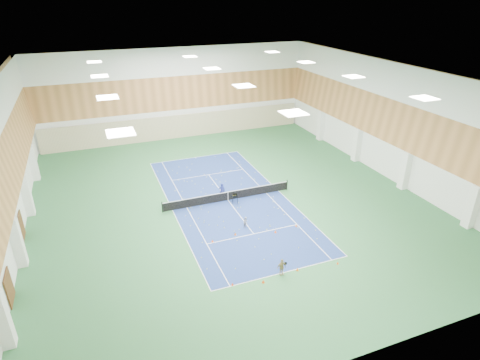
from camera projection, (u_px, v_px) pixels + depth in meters
name	position (u px, v px, depth m)	size (l,w,h in m)	color
ground	(228.00, 200.00, 39.02)	(40.00, 40.00, 0.00)	#2B6539
room_shell	(227.00, 142.00, 36.45)	(36.00, 40.00, 12.00)	white
wood_cladding	(227.00, 121.00, 35.59)	(36.00, 40.00, 8.00)	#B87A44
ceiling_light_grid	(226.00, 76.00, 33.91)	(21.40, 25.40, 0.06)	white
court_surface	(228.00, 200.00, 39.02)	(10.97, 23.77, 0.01)	navy
tennis_balls_scatter	(228.00, 200.00, 39.00)	(10.57, 22.77, 0.07)	yellow
tennis_net	(228.00, 195.00, 38.78)	(12.80, 0.10, 1.10)	black
back_curtain	(179.00, 126.00, 54.96)	(35.40, 0.16, 3.20)	#C6B793
door_left_a	(9.00, 287.00, 25.94)	(0.08, 1.80, 2.20)	#593319
door_left_b	(21.00, 226.00, 32.68)	(0.08, 1.80, 2.20)	#593319
coach	(222.00, 191.00, 39.04)	(0.60, 0.39, 1.64)	navy
child_court	(246.00, 222.00, 34.42)	(0.48, 0.37, 0.98)	#93939B
child_apron	(282.00, 267.00, 28.55)	(0.78, 0.33, 1.34)	#9F8C5A
ball_cart	(235.00, 199.00, 38.35)	(0.53, 0.53, 0.92)	black
cone_svc_a	(212.00, 241.00, 32.50)	(0.20, 0.20, 0.22)	#FF4E0D
cone_svc_b	(235.00, 234.00, 33.44)	(0.22, 0.22, 0.24)	orange
cone_svc_c	(275.00, 231.00, 33.77)	(0.22, 0.22, 0.24)	#FF4A0D
cone_svc_d	(296.00, 225.00, 34.67)	(0.20, 0.20, 0.22)	#F75A0D
cone_base_a	(232.00, 284.00, 27.74)	(0.19, 0.19, 0.21)	#FD4B0D
cone_base_b	(263.00, 281.00, 27.99)	(0.22, 0.22, 0.24)	#FF4D0D
cone_base_c	(297.00, 269.00, 29.21)	(0.20, 0.20, 0.23)	orange
cone_base_d	(338.00, 263.00, 29.92)	(0.17, 0.17, 0.19)	#F34D0C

